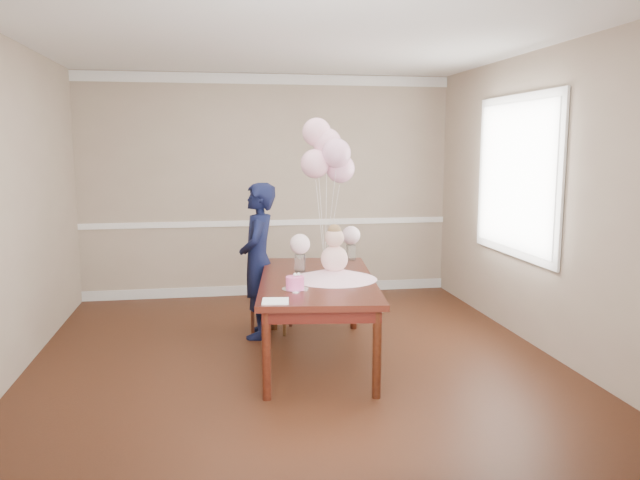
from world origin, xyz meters
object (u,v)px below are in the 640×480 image
at_px(birthday_cake, 295,283).
at_px(woman, 258,261).
at_px(dining_table_top, 317,281).
at_px(dining_chair_seat, 272,292).

bearing_deg(birthday_cake, woman, 100.43).
xyz_separation_m(dining_table_top, woman, (-0.45, 0.74, 0.05)).
height_order(birthday_cake, woman, woman).
bearing_deg(woman, birthday_cake, 22.59).
height_order(dining_table_top, dining_chair_seat, dining_table_top).
height_order(dining_table_top, woman, woman).
bearing_deg(birthday_cake, dining_table_top, 58.83).
distance_m(dining_table_top, woman, 0.87).
xyz_separation_m(dining_chair_seat, woman, (-0.14, -0.16, 0.35)).
relative_size(dining_table_top, birthday_cake, 13.33).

